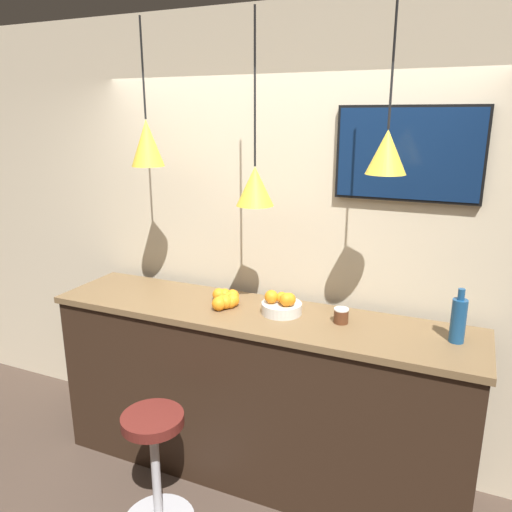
# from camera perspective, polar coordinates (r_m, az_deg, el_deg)

# --- Properties ---
(back_wall) EXTENTS (8.00, 0.06, 2.90)m
(back_wall) POSITION_cam_1_polar(r_m,az_deg,el_deg) (3.27, 2.85, 1.45)
(back_wall) COLOR beige
(back_wall) RESTS_ON ground_plane
(service_counter) EXTENTS (2.62, 0.59, 1.12)m
(service_counter) POSITION_cam_1_polar(r_m,az_deg,el_deg) (3.27, 0.00, -15.52)
(service_counter) COLOR black
(service_counter) RESTS_ON ground_plane
(bar_stool) EXTENTS (0.41, 0.41, 0.70)m
(bar_stool) POSITION_cam_1_polar(r_m,az_deg,el_deg) (3.01, -11.49, -21.40)
(bar_stool) COLOR #B7B7BC
(bar_stool) RESTS_ON ground_plane
(fruit_bowl) EXTENTS (0.24, 0.24, 0.15)m
(fruit_bowl) POSITION_cam_1_polar(r_m,az_deg,el_deg) (2.97, 2.96, -5.59)
(fruit_bowl) COLOR beige
(fruit_bowl) RESTS_ON service_counter
(orange_pile) EXTENTS (0.21, 0.25, 0.09)m
(orange_pile) POSITION_cam_1_polar(r_m,az_deg,el_deg) (3.11, -3.47, -4.96)
(orange_pile) COLOR orange
(orange_pile) RESTS_ON service_counter
(juice_bottle) EXTENTS (0.08, 0.08, 0.29)m
(juice_bottle) POSITION_cam_1_polar(r_m,az_deg,el_deg) (2.79, 22.13, -6.75)
(juice_bottle) COLOR navy
(juice_bottle) RESTS_ON service_counter
(spread_jar) EXTENTS (0.08, 0.08, 0.09)m
(spread_jar) POSITION_cam_1_polar(r_m,az_deg,el_deg) (2.89, 9.71, -6.74)
(spread_jar) COLOR #562D19
(spread_jar) RESTS_ON service_counter
(pendant_lamp_left) EXTENTS (0.20, 0.20, 0.84)m
(pendant_lamp_left) POSITION_cam_1_polar(r_m,az_deg,el_deg) (3.13, -12.35, 12.54)
(pendant_lamp_left) COLOR black
(pendant_lamp_middle) EXTENTS (0.21, 0.21, 1.03)m
(pendant_lamp_middle) POSITION_cam_1_polar(r_m,az_deg,el_deg) (2.80, -0.12, 8.09)
(pendant_lamp_middle) COLOR black
(pendant_lamp_right) EXTENTS (0.20, 0.20, 0.83)m
(pendant_lamp_right) POSITION_cam_1_polar(r_m,az_deg,el_deg) (2.58, 14.73, 11.50)
(pendant_lamp_right) COLOR black
(mounted_tv) EXTENTS (0.80, 0.04, 0.52)m
(mounted_tv) POSITION_cam_1_polar(r_m,az_deg,el_deg) (2.94, 17.02, 11.09)
(mounted_tv) COLOR black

